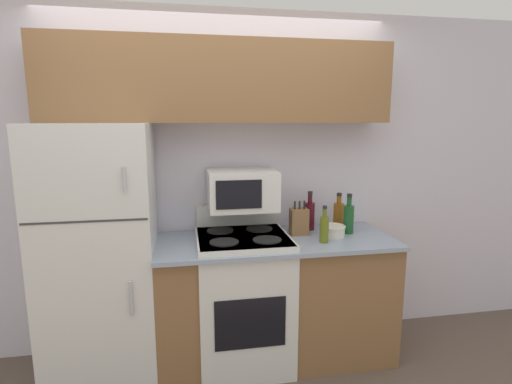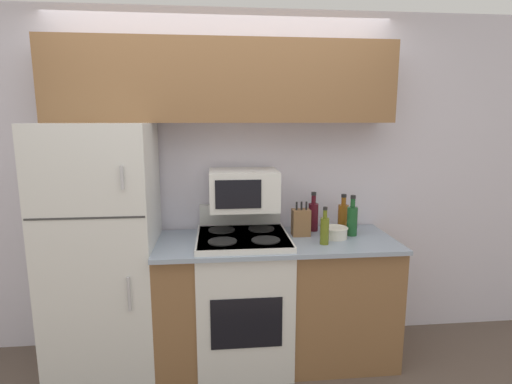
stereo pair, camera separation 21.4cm
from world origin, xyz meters
TOP-DOWN VIEW (x-y plane):
  - wall_back at (0.00, 0.67)m, footprint 8.00×0.05m
  - lower_cabinets at (0.36, 0.32)m, footprint 1.68×0.68m
  - refrigerator at (-0.84, 0.31)m, footprint 0.72×0.65m
  - upper_cabinets at (0.00, 0.49)m, footprint 2.40×0.31m
  - stove at (0.12, 0.31)m, footprint 0.65×0.66m
  - microwave at (0.13, 0.43)m, footprint 0.49×0.38m
  - knife_block at (0.55, 0.39)m, footprint 0.13×0.10m
  - bowl at (0.78, 0.30)m, footprint 0.19×0.19m
  - bottle_wine_red at (0.67, 0.51)m, footprint 0.08×0.08m
  - bottle_whiskey at (0.90, 0.50)m, footprint 0.08×0.08m
  - bottle_olive_oil at (0.67, 0.17)m, footprint 0.06×0.06m
  - bottle_wine_green at (0.92, 0.36)m, footprint 0.08×0.08m

SIDE VIEW (x-z plane):
  - lower_cabinets at x=0.36m, z-range 0.00..0.92m
  - stove at x=0.12m, z-range -0.07..1.05m
  - refrigerator at x=-0.84m, z-range 0.00..1.74m
  - bowl at x=0.78m, z-range 0.92..1.00m
  - knife_block at x=0.55m, z-range 0.89..1.14m
  - bottle_olive_oil at x=0.67m, z-range 0.89..1.15m
  - bottle_whiskey at x=0.90m, z-range 0.89..1.17m
  - bottle_wine_red at x=0.67m, z-range 0.89..1.19m
  - bottle_wine_green at x=0.92m, z-range 0.89..1.19m
  - microwave at x=0.13m, z-range 1.12..1.40m
  - wall_back at x=0.00m, z-range 0.00..2.55m
  - upper_cabinets at x=0.00m, z-range 1.74..2.30m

